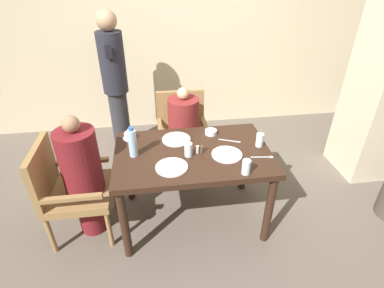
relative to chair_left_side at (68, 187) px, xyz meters
The scene contains 21 objects.
ground_plane 1.17m from the chair_left_side, ahead, with size 16.00×16.00×0.00m, color #60564C.
wall_back 2.43m from the chair_left_side, 61.90° to the left, with size 8.00×0.06×2.80m.
dining_table 1.07m from the chair_left_side, ahead, with size 1.31×0.83×0.75m.
chair_left_side is the anchor object (origin of this frame).
diner_in_left_chair 0.17m from the chair_left_side, ahead, with size 0.32×0.32×1.15m.
chair_far_side 1.34m from the chair_left_side, 37.85° to the left, with size 0.54×0.54×0.90m.
diner_in_far_chair 1.26m from the chair_left_side, 32.76° to the left, with size 0.32×0.32×1.06m.
standing_host 1.45m from the chair_left_side, 75.79° to the left, with size 0.29×0.32×1.69m.
plate_main_left 1.36m from the chair_left_side, ahead, with size 0.25×0.25×0.01m.
plate_main_right 1.00m from the chair_left_side, 12.59° to the left, with size 0.25×0.25×0.01m.
plate_dessert_center 0.93m from the chair_left_side, 13.04° to the right, with size 0.25×0.25×0.01m.
teacup_with_saucer 0.66m from the chair_left_side, 28.52° to the left, with size 0.12×0.12×0.06m.
bowl_small 1.33m from the chair_left_side, 12.05° to the left, with size 0.11×0.11×0.04m.
water_bottle 0.69m from the chair_left_side, ahead, with size 0.07×0.07×0.26m.
glass_tall_near 1.49m from the chair_left_side, 13.86° to the right, with size 0.07×0.07×0.12m.
glass_tall_mid 1.67m from the chair_left_side, ahead, with size 0.07×0.07×0.12m.
glass_tall_far 1.07m from the chair_left_side, ahead, with size 0.07×0.07×0.12m.
salt_shaker 1.13m from the chair_left_side, ahead, with size 0.03×0.03×0.07m.
pepper_shaker 1.17m from the chair_left_side, ahead, with size 0.03×0.03×0.06m.
fork_beside_plate 1.66m from the chair_left_side, ahead, with size 0.18×0.04×0.00m.
knife_beside_plate 1.45m from the chair_left_side, ahead, with size 0.18×0.09×0.00m.
Camera 1 is at (-0.30, -2.07, 2.14)m, focal length 28.00 mm.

